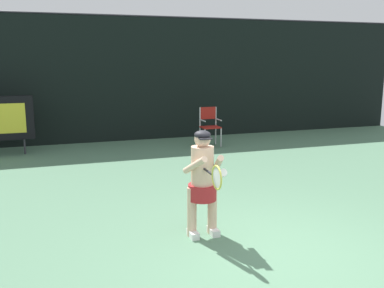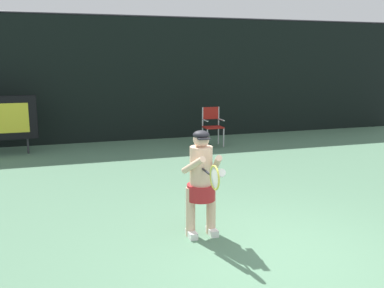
{
  "view_description": "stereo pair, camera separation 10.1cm",
  "coord_description": "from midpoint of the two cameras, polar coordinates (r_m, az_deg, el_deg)",
  "views": [
    {
      "loc": [
        -2.58,
        -4.35,
        2.41
      ],
      "look_at": [
        -0.38,
        2.23,
        1.05
      ],
      "focal_mm": 40.69,
      "sensor_mm": 36.0,
      "label": 1
    },
    {
      "loc": [
        -2.48,
        -4.38,
        2.41
      ],
      "look_at": [
        -0.38,
        2.23,
        1.05
      ],
      "focal_mm": 40.69,
      "sensor_mm": 36.0,
      "label": 2
    }
  ],
  "objects": [
    {
      "name": "tennis_ball_loose",
      "position": [
        7.26,
        2.36,
        -8.04
      ],
      "size": [
        0.07,
        0.07,
        0.07
      ],
      "color": "#CCDB3D",
      "rests_on": "ground"
    },
    {
      "name": "ground",
      "position": [
        5.45,
        11.82,
        -15.52
      ],
      "size": [
        18.0,
        22.0,
        0.03
      ],
      "color": "#4D7458"
    },
    {
      "name": "umpire_chair",
      "position": [
        12.19,
        2.09,
        2.64
      ],
      "size": [
        0.52,
        0.44,
        1.08
      ],
      "color": "#B7B7BC",
      "rests_on": "ground"
    },
    {
      "name": "tennis_racket",
      "position": [
        5.36,
        2.64,
        -4.36
      ],
      "size": [
        0.03,
        0.6,
        0.31
      ],
      "rotation": [
        0.0,
        0.0,
        -0.21
      ],
      "color": "black"
    },
    {
      "name": "tennis_player",
      "position": [
        5.93,
        0.92,
        -4.63
      ],
      "size": [
        0.53,
        0.61,
        1.47
      ],
      "color": "white",
      "rests_on": "ground"
    },
    {
      "name": "water_bottle",
      "position": [
        11.83,
        0.93,
        -0.05
      ],
      "size": [
        0.07,
        0.07,
        0.27
      ],
      "color": "blue",
      "rests_on": "ground"
    },
    {
      "name": "backdrop_screen",
      "position": [
        13.12,
        -7.43,
        8.4
      ],
      "size": [
        18.0,
        0.12,
        3.66
      ],
      "color": "black",
      "rests_on": "ground"
    }
  ]
}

